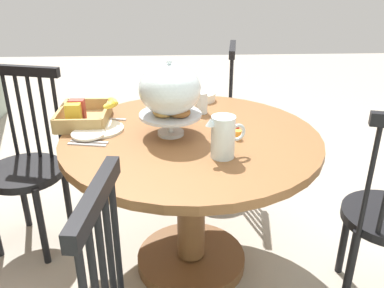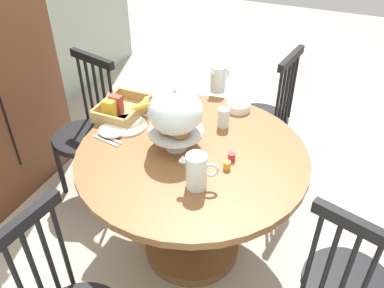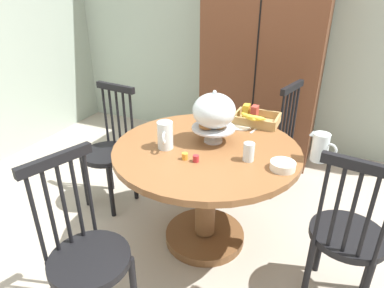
% 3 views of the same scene
% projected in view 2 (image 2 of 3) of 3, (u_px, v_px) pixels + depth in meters
% --- Properties ---
extents(ground_plane, '(10.00, 10.00, 0.00)m').
position_uv_depth(ground_plane, '(192.00, 245.00, 2.48)').
color(ground_plane, '#A89E8E').
extents(dining_table, '(1.18, 1.18, 0.74)m').
position_uv_depth(dining_table, '(192.00, 184.00, 2.15)').
color(dining_table, brown).
rests_on(dining_table, ground_plane).
extents(windsor_chair_by_cabinet, '(0.41, 0.40, 0.97)m').
position_uv_depth(windsor_chair_by_cabinet, '(263.00, 121.00, 2.79)').
color(windsor_chair_by_cabinet, black).
rests_on(windsor_chair_by_cabinet, ground_plane).
extents(windsor_chair_facing_door, '(0.42, 0.42, 0.97)m').
position_uv_depth(windsor_chair_facing_door, '(87.00, 136.00, 2.64)').
color(windsor_chair_facing_door, black).
rests_on(windsor_chair_facing_door, ground_plane).
extents(pastry_stand_with_dome, '(0.28, 0.28, 0.34)m').
position_uv_depth(pastry_stand_with_dome, '(175.00, 114.00, 1.94)').
color(pastry_stand_with_dome, silver).
rests_on(pastry_stand_with_dome, dining_table).
extents(orange_juice_pitcher, '(0.10, 0.18, 0.17)m').
position_uv_depth(orange_juice_pitcher, '(197.00, 173.00, 1.77)').
color(orange_juice_pitcher, silver).
rests_on(orange_juice_pitcher, dining_table).
extents(milk_pitcher, '(0.17, 0.09, 0.17)m').
position_uv_depth(milk_pitcher, '(218.00, 80.00, 2.50)').
color(milk_pitcher, silver).
rests_on(milk_pitcher, dining_table).
extents(cereal_basket, '(0.32, 0.30, 0.12)m').
position_uv_depth(cereal_basket, '(123.00, 108.00, 2.29)').
color(cereal_basket, tan).
rests_on(cereal_basket, dining_table).
extents(china_plate_large, '(0.22, 0.22, 0.01)m').
position_uv_depth(china_plate_large, '(127.00, 125.00, 2.21)').
color(china_plate_large, white).
rests_on(china_plate_large, dining_table).
extents(china_plate_small, '(0.15, 0.15, 0.01)m').
position_uv_depth(china_plate_small, '(113.00, 130.00, 2.16)').
color(china_plate_small, white).
rests_on(china_plate_small, china_plate_large).
extents(cereal_bowl, '(0.14, 0.14, 0.04)m').
position_uv_depth(cereal_bowl, '(238.00, 106.00, 2.35)').
color(cereal_bowl, white).
rests_on(cereal_bowl, dining_table).
extents(drinking_glass, '(0.06, 0.06, 0.11)m').
position_uv_depth(drinking_glass, '(224.00, 118.00, 2.18)').
color(drinking_glass, silver).
rests_on(drinking_glass, dining_table).
extents(jam_jar_strawberry, '(0.04, 0.04, 0.04)m').
position_uv_depth(jam_jar_strawberry, '(232.00, 157.00, 1.96)').
color(jam_jar_strawberry, '#B7282D').
rests_on(jam_jar_strawberry, dining_table).
extents(jam_jar_apricot, '(0.04, 0.04, 0.04)m').
position_uv_depth(jam_jar_apricot, '(227.00, 165.00, 1.91)').
color(jam_jar_apricot, orange).
rests_on(jam_jar_apricot, dining_table).
extents(table_knife, '(0.04, 0.17, 0.01)m').
position_uv_depth(table_knife, '(110.00, 138.00, 2.12)').
color(table_knife, silver).
rests_on(table_knife, dining_table).
extents(dinner_fork, '(0.04, 0.17, 0.01)m').
position_uv_depth(dinner_fork, '(106.00, 141.00, 2.10)').
color(dinner_fork, silver).
rests_on(dinner_fork, dining_table).
extents(soup_spoon, '(0.04, 0.17, 0.01)m').
position_uv_depth(soup_spoon, '(143.00, 115.00, 2.31)').
color(soup_spoon, silver).
rests_on(soup_spoon, dining_table).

